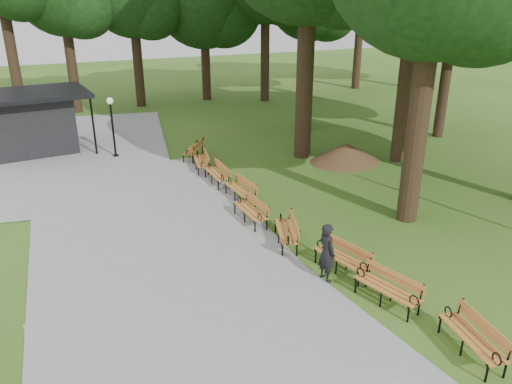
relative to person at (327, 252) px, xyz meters
name	(u,v)px	position (x,y,z in m)	size (l,w,h in m)	color
ground	(305,261)	(-0.03, 1.08, -0.85)	(100.00, 100.00, 0.00)	#36601B
path	(149,243)	(-4.03, 4.08, -0.82)	(12.00, 38.00, 0.06)	gray
person	(327,252)	(0.00, 0.00, 0.00)	(0.62, 0.41, 1.71)	black
kiosk	(32,122)	(-7.06, 16.21, 0.65)	(4.81, 4.18, 3.01)	black
lamp_post	(111,114)	(-3.56, 13.65, 1.25)	(0.32, 0.32, 2.90)	black
dirt_mound	(346,152)	(6.26, 8.53, -0.40)	(2.89, 2.89, 0.91)	#47301C
bench_0	(472,338)	(1.31, -3.94, -0.41)	(1.90, 0.64, 0.88)	#BF6F2C
bench_1	(387,289)	(0.81, -1.63, -0.41)	(1.90, 0.64, 0.88)	#BF6F2C
bench_2	(342,258)	(0.63, 0.16, -0.41)	(1.90, 0.64, 0.88)	#BF6F2C
bench_3	(286,231)	(-0.06, 2.33, -0.41)	(1.90, 0.64, 0.88)	#BF6F2C
bench_4	(250,211)	(-0.46, 4.24, -0.41)	(1.90, 0.64, 0.88)	#BF6F2C
bench_5	(240,190)	(-0.06, 6.18, -0.41)	(1.90, 0.64, 0.88)	#BF6F2C
bench_6	(217,174)	(-0.27, 8.24, -0.41)	(1.90, 0.64, 0.88)	#BF6F2C
bench_7	(201,161)	(-0.35, 10.15, -0.41)	(1.90, 0.64, 0.88)	#BF6F2C
bench_8	(193,150)	(-0.17, 11.92, -0.41)	(1.90, 0.64, 0.88)	#BF6F2C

